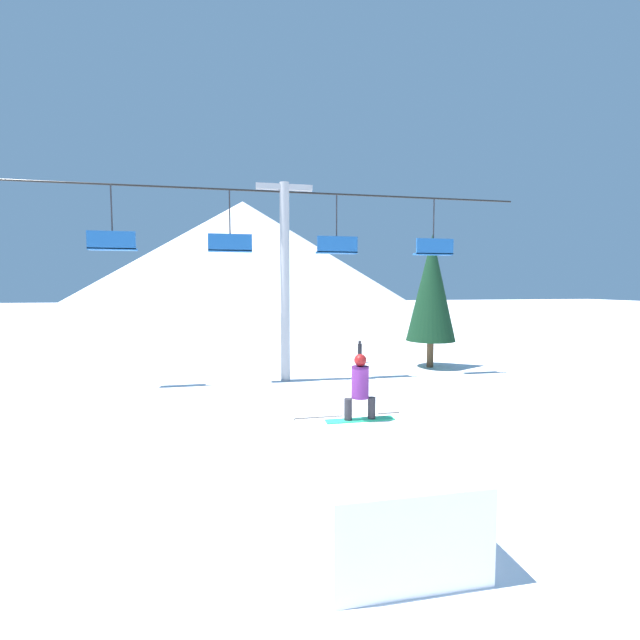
# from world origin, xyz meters

# --- Properties ---
(ground_plane) EXTENTS (220.00, 220.00, 0.00)m
(ground_plane) POSITION_xyz_m (0.00, 0.00, 0.00)
(ground_plane) COLOR white
(mountain_ridge) EXTENTS (61.36, 61.36, 18.51)m
(mountain_ridge) POSITION_xyz_m (0.00, 67.38, 9.26)
(mountain_ridge) COLOR silver
(mountain_ridge) RESTS_ON ground_plane
(snow_ramp) EXTENTS (2.29, 3.62, 1.42)m
(snow_ramp) POSITION_xyz_m (0.73, -0.98, 0.71)
(snow_ramp) COLOR white
(snow_ramp) RESTS_ON ground_plane
(snowboarder) EXTENTS (1.43, 0.35, 1.38)m
(snowboarder) POSITION_xyz_m (0.88, 0.41, 2.11)
(snowboarder) COLOR #1E9E6B
(snowboarder) RESTS_ON snow_ramp
(chairlift) EXTENTS (21.62, 0.44, 8.56)m
(chairlift) POSITION_xyz_m (0.56, 10.69, 5.20)
(chairlift) COLOR #9E9EA3
(chairlift) RESTS_ON ground_plane
(pine_tree_near) EXTENTS (2.49, 2.49, 6.76)m
(pine_tree_near) POSITION_xyz_m (8.22, 12.40, 4.05)
(pine_tree_near) COLOR #4C3823
(pine_tree_near) RESTS_ON ground_plane
(distant_skier) EXTENTS (0.24, 0.24, 1.23)m
(distant_skier) POSITION_xyz_m (5.02, 14.27, 0.67)
(distant_skier) COLOR black
(distant_skier) RESTS_ON ground_plane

